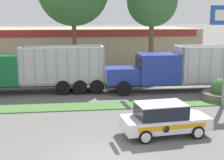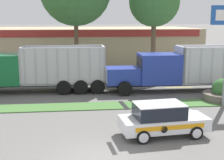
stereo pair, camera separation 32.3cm
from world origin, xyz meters
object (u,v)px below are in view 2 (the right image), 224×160
(rally_car, at_px, (162,119))
(stone_planter, at_px, (222,93))
(dump_truck_lead, at_px, (20,72))
(dump_truck_trail, at_px, (175,71))

(rally_car, distance_m, stone_planter, 8.35)
(rally_car, height_order, stone_planter, rally_car)
(dump_truck_lead, bearing_deg, stone_planter, -16.05)
(dump_truck_trail, distance_m, rally_car, 9.81)
(dump_truck_trail, distance_m, stone_planter, 4.09)
(dump_truck_lead, bearing_deg, dump_truck_trail, -4.37)
(dump_truck_lead, relative_size, dump_truck_trail, 0.90)
(stone_planter, bearing_deg, dump_truck_trail, 126.23)
(dump_truck_trail, xyz_separation_m, stone_planter, (2.33, -3.18, -1.08))
(dump_truck_lead, distance_m, rally_car, 13.07)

